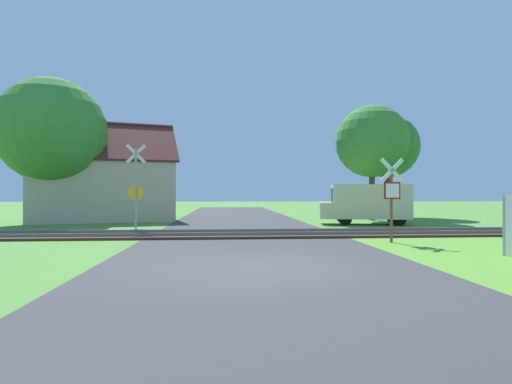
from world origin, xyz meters
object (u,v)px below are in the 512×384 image
tree_far (387,147)px  mail_truck (367,202)px  tree_left (52,131)px  stop_sign_near (392,194)px  house (105,188)px  crossing_sign_far (136,184)px  tree_right (372,142)px

tree_far → mail_truck: tree_far is taller
tree_left → tree_far: bearing=12.6°
stop_sign_near → tree_left: tree_left is taller
stop_sign_near → tree_left: (-15.90, 10.44, 3.67)m
stop_sign_near → house: bearing=-47.1°
stop_sign_near → mail_truck: stop_sign_near is taller
crossing_sign_far → stop_sign_near: bearing=-34.0°
stop_sign_near → crossing_sign_far: 10.83m
stop_sign_near → mail_truck: size_ratio=0.58×
stop_sign_near → crossing_sign_far: (-9.82, 4.55, 0.44)m
crossing_sign_far → tree_left: 9.06m
crossing_sign_far → house: house is taller
tree_far → tree_left: size_ratio=0.90×
house → mail_truck: size_ratio=1.95×
tree_right → mail_truck: 5.56m
house → tree_left: bearing=-145.8°
tree_right → tree_left: (-19.64, -1.34, 0.23)m
tree_right → tree_left: tree_left is taller
tree_right → tree_left: size_ratio=0.89×
stop_sign_near → mail_truck: (2.08, 8.19, -0.46)m
house → tree_left: 4.76m
stop_sign_near → tree_far: size_ratio=0.39×
tree_far → mail_truck: size_ratio=1.48×
crossing_sign_far → mail_truck: crossing_sign_far is taller
tree_far → house: bearing=-173.3°
tree_right → tree_left: 19.69m
crossing_sign_far → tree_far: (16.13, 10.86, 3.12)m
house → tree_right: size_ratio=1.34×
tree_right → tree_far: bearing=54.8°
tree_far → tree_left: tree_left is taller
tree_far → stop_sign_near: bearing=-112.3°
stop_sign_near → tree_right: tree_right is taller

